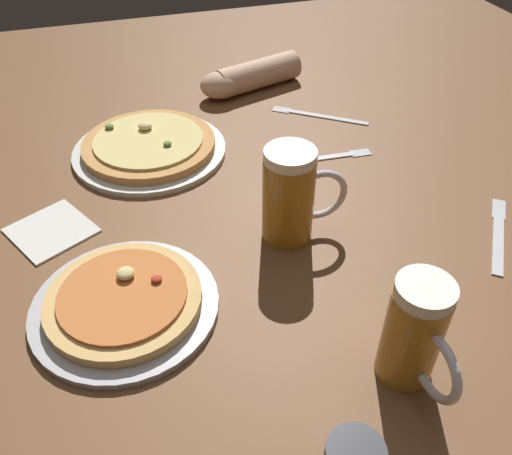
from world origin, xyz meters
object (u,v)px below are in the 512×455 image
Objects in this scene: fork_left at (327,157)px; diner_arm at (247,77)px; pizza_plate_near at (124,302)px; knife_right at (499,233)px; fork_spare at (317,115)px; beer_mug_amber at (415,334)px; napkin_folded at (51,230)px; pizza_plate_far at (149,146)px; beer_mug_dark at (291,196)px.

diner_arm is (-0.07, 0.36, 0.03)m from fork_left.
pizza_plate_near is 0.65m from knife_right.
pizza_plate_near is 1.42× the size of fork_spare.
napkin_folded is at bearing 135.32° from beer_mug_amber.
beer_mug_amber reaches higher than pizza_plate_near.
beer_mug_amber is (0.25, -0.66, 0.07)m from pizza_plate_far.
beer_mug_dark is 0.84× the size of fork_left.
diner_arm is at bearing 38.58° from pizza_plate_far.
pizza_plate_far is at bearing 110.56° from beer_mug_amber.
napkin_folded is 0.46× the size of diner_arm.
knife_right is 0.73m from diner_arm.
beer_mug_dark is at bearing -127.98° from fork_left.
beer_mug_dark is at bearing 16.72° from pizza_plate_near.
fork_spare is at bearing 77.04° from beer_mug_amber.
beer_mug_dark is at bearing -99.07° from diner_arm.
pizza_plate_far is 0.40m from beer_mug_dark.
knife_right is (0.36, -0.11, -0.08)m from beer_mug_dark.
pizza_plate_near is 0.25m from napkin_folded.
beer_mug_dark is 0.28m from fork_left.
diner_arm reaches higher than fork_spare.
pizza_plate_near is 1.63× the size of beer_mug_dark.
fork_left is 0.37m from knife_right.
knife_right is at bearing -74.18° from fork_spare.
beer_mug_amber reaches higher than napkin_folded.
knife_right is (0.30, 0.20, -0.08)m from beer_mug_amber.
pizza_plate_far is at bearing 45.13° from napkin_folded.
pizza_plate_far is 1.58× the size of fork_left.
beer_mug_amber is 0.83× the size of fork_spare.
fork_spare is (0.62, 0.25, -0.00)m from napkin_folded.
fork_spare is at bearing 6.33° from pizza_plate_far.
beer_mug_dark is 0.87× the size of fork_spare.
pizza_plate_far is 2.52× the size of napkin_folded.
diner_arm reaches higher than pizza_plate_far.
napkin_folded is (-0.40, 0.13, -0.08)m from beer_mug_dark.
beer_mug_amber is 0.89m from diner_arm.
beer_mug_amber is 0.54m from fork_left.
beer_mug_dark reaches higher than fork_spare.
napkin_folded is 0.80m from knife_right.
pizza_plate_far is 0.30m from napkin_folded.
beer_mug_dark is at bearing 99.24° from beer_mug_amber.
beer_mug_amber is at bearing -80.76° from beer_mug_dark.
beer_mug_dark is 1.05× the size of beer_mug_amber.
diner_arm is (-0.26, 0.68, 0.03)m from knife_right.
knife_right is at bearing -39.52° from pizza_plate_far.
diner_arm reaches higher than knife_right.
beer_mug_amber is at bearing -102.96° from fork_spare.
beer_mug_amber is at bearing -44.68° from napkin_folded.
pizza_plate_near is 0.77m from diner_arm.
beer_mug_dark is 0.38m from knife_right.
beer_mug_amber reaches higher than pizza_plate_far.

